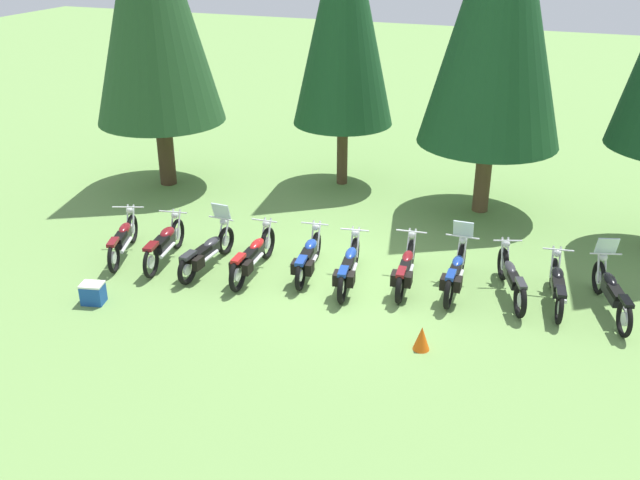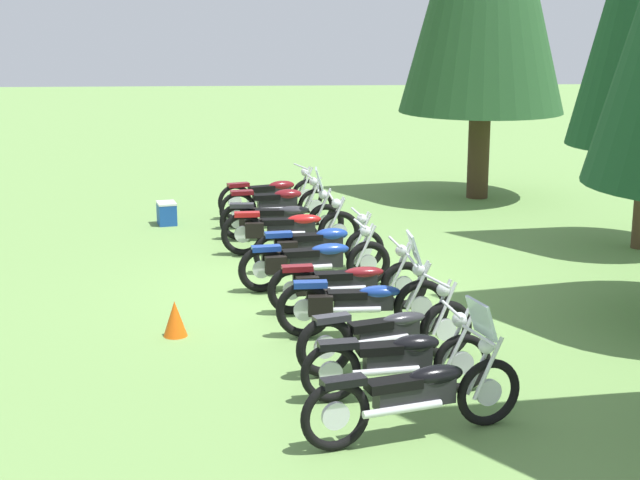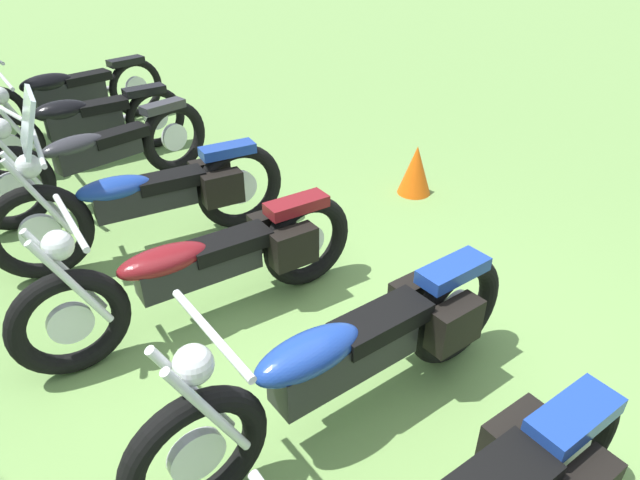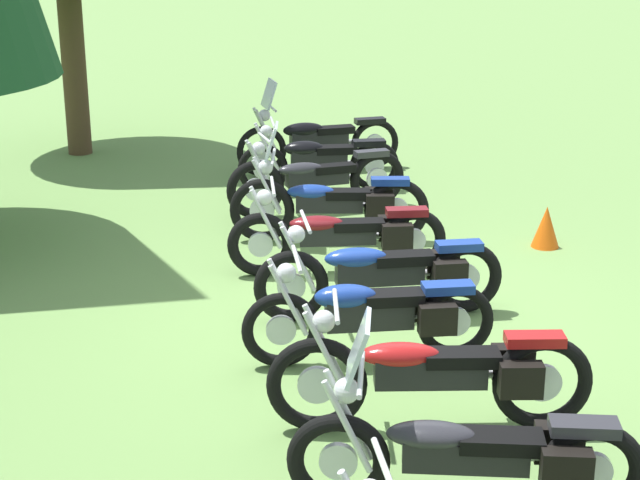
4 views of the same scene
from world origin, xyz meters
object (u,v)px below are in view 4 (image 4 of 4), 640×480
object	(u,v)px
motorcycle_3	(436,373)
motorcycle_5	(384,273)
motorcycle_7	(332,203)
motorcycle_6	(342,235)
motorcycle_10	(316,139)
motorcycle_2	(470,452)
motorcycle_9	(318,160)
motorcycle_8	(316,179)
traffic_cone	(546,227)
motorcycle_4	(374,314)

from	to	relation	value
motorcycle_3	motorcycle_5	bearing A→B (deg)	-84.51
motorcycle_7	motorcycle_6	bearing A→B (deg)	95.05
motorcycle_3	motorcycle_10	distance (m)	7.62
motorcycle_2	motorcycle_9	size ratio (longest dim) A/B	1.07
motorcycle_5	motorcycle_10	distance (m)	5.42
motorcycle_6	motorcycle_9	bearing A→B (deg)	-90.06
motorcycle_8	motorcycle_10	distance (m)	1.97
motorcycle_6	motorcycle_7	world-z (taller)	motorcycle_7
motorcycle_10	traffic_cone	bearing A→B (deg)	112.75
motorcycle_8	motorcycle_3	bearing A→B (deg)	81.12
motorcycle_3	motorcycle_8	xyz separation A→B (m)	(5.57, 1.02, -0.03)
motorcycle_6	motorcycle_10	bearing A→B (deg)	-90.99
motorcycle_7	motorcycle_5	bearing A→B (deg)	101.75
motorcycle_2	motorcycle_8	size ratio (longest dim) A/B	1.03
motorcycle_4	traffic_cone	distance (m)	3.72
motorcycle_2	motorcycle_3	world-z (taller)	motorcycle_2
motorcycle_4	traffic_cone	size ratio (longest dim) A/B	4.56
motorcycle_9	motorcycle_3	bearing A→B (deg)	90.92
motorcycle_6	motorcycle_9	xyz separation A→B (m)	(3.14, 0.32, 0.02)
motorcycle_4	motorcycle_10	bearing A→B (deg)	-92.23
motorcycle_6	motorcycle_3	bearing A→B (deg)	95.83
motorcycle_5	motorcycle_6	world-z (taller)	motorcycle_5
motorcycle_7	motorcycle_10	xyz separation A→B (m)	(3.13, 0.25, 0.02)
motorcycle_3	motorcycle_5	world-z (taller)	motorcycle_3
motorcycle_4	motorcycle_8	xyz separation A→B (m)	(4.39, 0.59, -0.01)
motorcycle_4	motorcycle_6	world-z (taller)	motorcycle_6
motorcycle_8	motorcycle_9	xyz separation A→B (m)	(0.92, 0.00, 0.01)
motorcycle_2	motorcycle_3	bearing A→B (deg)	-80.49
motorcycle_4	motorcycle_7	bearing A→B (deg)	-91.09
motorcycle_2	motorcycle_7	size ratio (longest dim) A/B	1.01
motorcycle_8	motorcycle_9	world-z (taller)	motorcycle_8
motorcycle_6	traffic_cone	size ratio (longest dim) A/B	4.85
motorcycle_4	traffic_cone	xyz separation A→B (m)	(3.09, -2.07, -0.21)
motorcycle_5	motorcycle_10	bearing A→B (deg)	-90.94
motorcycle_5	motorcycle_8	world-z (taller)	motorcycle_8
motorcycle_2	motorcycle_5	distance (m)	3.31
motorcycle_5	traffic_cone	xyz separation A→B (m)	(2.09, -1.94, -0.21)
motorcycle_2	motorcycle_6	world-z (taller)	motorcycle_2
motorcycle_6	motorcycle_7	size ratio (longest dim) A/B	1.01
motorcycle_8	motorcycle_7	bearing A→B (deg)	80.85
motorcycle_2	motorcycle_4	distance (m)	2.35
motorcycle_3	motorcycle_8	bearing A→B (deg)	-81.96
motorcycle_3	motorcycle_8	size ratio (longest dim) A/B	1.09
motorcycle_6	motorcycle_7	bearing A→B (deg)	-89.67
motorcycle_9	motorcycle_10	size ratio (longest dim) A/B	0.93
motorcycle_6	motorcycle_7	xyz separation A→B (m)	(1.07, 0.12, 0.04)
traffic_cone	motorcycle_2	bearing A→B (deg)	164.27
motorcycle_9	traffic_cone	distance (m)	3.48
motorcycle_5	traffic_cone	world-z (taller)	motorcycle_5
motorcycle_5	motorcycle_10	size ratio (longest dim) A/B	1.02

